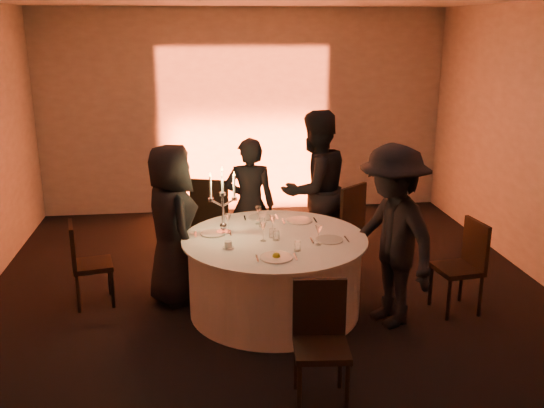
{
  "coord_description": "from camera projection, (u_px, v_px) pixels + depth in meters",
  "views": [
    {
      "loc": [
        -0.72,
        -5.48,
        2.75
      ],
      "look_at": [
        0.0,
        0.2,
        1.05
      ],
      "focal_mm": 40.0,
      "sensor_mm": 36.0,
      "label": 1
    }
  ],
  "objects": [
    {
      "name": "floor",
      "position": [
        275.0,
        310.0,
        6.08
      ],
      "size": [
        7.0,
        7.0,
        0.0
      ],
      "primitive_type": "plane",
      "color": "black",
      "rests_on": "ground"
    },
    {
      "name": "wall_back",
      "position": [
        244.0,
        112.0,
        8.98
      ],
      "size": [
        7.0,
        0.0,
        7.0
      ],
      "primitive_type": "plane",
      "rotation": [
        1.57,
        0.0,
        0.0
      ],
      "color": "#A19B96",
      "rests_on": "floor"
    },
    {
      "name": "wall_front",
      "position": [
        393.0,
        363.0,
        2.33
      ],
      "size": [
        7.0,
        0.0,
        7.0
      ],
      "primitive_type": "plane",
      "rotation": [
        -1.57,
        0.0,
        0.0
      ],
      "color": "#A19B96",
      "rests_on": "floor"
    },
    {
      "name": "uplighter_fixture",
      "position": [
        247.0,
        211.0,
        9.11
      ],
      "size": [
        0.25,
        0.12,
        0.1
      ],
      "primitive_type": "cube",
      "color": "black",
      "rests_on": "floor"
    },
    {
      "name": "banquet_table",
      "position": [
        275.0,
        274.0,
        5.97
      ],
      "size": [
        1.8,
        1.8,
        0.77
      ],
      "color": "black",
      "rests_on": "floor"
    },
    {
      "name": "chair_left",
      "position": [
        85.0,
        259.0,
        6.07
      ],
      "size": [
        0.46,
        0.45,
        0.88
      ],
      "rotation": [
        0.0,
        0.0,
        1.78
      ],
      "color": "black",
      "rests_on": "floor"
    },
    {
      "name": "chair_back_left",
      "position": [
        213.0,
        215.0,
        7.16
      ],
      "size": [
        0.59,
        0.59,
        1.05
      ],
      "rotation": [
        0.0,
        0.0,
        2.8
      ],
      "color": "black",
      "rests_on": "floor"
    },
    {
      "name": "chair_back_right",
      "position": [
        344.0,
        221.0,
        6.97
      ],
      "size": [
        0.63,
        0.63,
        1.02
      ],
      "rotation": [
        0.0,
        0.0,
        -2.44
      ],
      "color": "black",
      "rests_on": "floor"
    },
    {
      "name": "chair_right",
      "position": [
        465.0,
        261.0,
        5.95
      ],
      "size": [
        0.45,
        0.45,
        0.92
      ],
      "rotation": [
        0.0,
        0.0,
        -1.44
      ],
      "color": "black",
      "rests_on": "floor"
    },
    {
      "name": "chair_front",
      "position": [
        320.0,
        335.0,
        4.53
      ],
      "size": [
        0.44,
        0.44,
        0.93
      ],
      "rotation": [
        0.0,
        0.0,
        -0.09
      ],
      "color": "black",
      "rests_on": "floor"
    },
    {
      "name": "guest_left",
      "position": [
        172.0,
        225.0,
        6.08
      ],
      "size": [
        0.77,
        0.93,
        1.64
      ],
      "primitive_type": "imported",
      "rotation": [
        0.0,
        0.0,
        1.92
      ],
      "color": "black",
      "rests_on": "floor"
    },
    {
      "name": "guest_back_left",
      "position": [
        250.0,
        205.0,
        6.88
      ],
      "size": [
        0.61,
        0.44,
        1.56
      ],
      "primitive_type": "imported",
      "rotation": [
        0.0,
        0.0,
        3.01
      ],
      "color": "black",
      "rests_on": "floor"
    },
    {
      "name": "guest_back_right",
      "position": [
        315.0,
        190.0,
        6.96
      ],
      "size": [
        1.12,
        1.04,
        1.84
      ],
      "primitive_type": "imported",
      "rotation": [
        0.0,
        0.0,
        -2.64
      ],
      "color": "black",
      "rests_on": "floor"
    },
    {
      "name": "guest_right",
      "position": [
        392.0,
        236.0,
        5.61
      ],
      "size": [
        0.98,
        1.27,
        1.73
      ],
      "primitive_type": "imported",
      "rotation": [
        0.0,
        0.0,
        -1.23
      ],
      "color": "black",
      "rests_on": "floor"
    },
    {
      "name": "plate_left",
      "position": [
        213.0,
        233.0,
        5.96
      ],
      "size": [
        0.36,
        0.25,
        0.01
      ],
      "color": "silver",
      "rests_on": "banquet_table"
    },
    {
      "name": "plate_back_left",
      "position": [
        261.0,
        217.0,
        6.45
      ],
      "size": [
        0.36,
        0.27,
        0.01
      ],
      "color": "silver",
      "rests_on": "banquet_table"
    },
    {
      "name": "plate_back_right",
      "position": [
        299.0,
        221.0,
        6.34
      ],
      "size": [
        0.35,
        0.27,
        0.01
      ],
      "color": "silver",
      "rests_on": "banquet_table"
    },
    {
      "name": "plate_right",
      "position": [
        329.0,
        240.0,
        5.78
      ],
      "size": [
        0.36,
        0.26,
        0.01
      ],
      "color": "silver",
      "rests_on": "banquet_table"
    },
    {
      "name": "plate_front",
      "position": [
        276.0,
        256.0,
        5.34
      ],
      "size": [
        0.36,
        0.29,
        0.08
      ],
      "color": "silver",
      "rests_on": "banquet_table"
    },
    {
      "name": "coffee_cup",
      "position": [
        228.0,
        245.0,
        5.58
      ],
      "size": [
        0.11,
        0.11,
        0.07
      ],
      "color": "silver",
      "rests_on": "banquet_table"
    },
    {
      "name": "candelabra",
      "position": [
        223.0,
        210.0,
        5.92
      ],
      "size": [
        0.28,
        0.14,
        0.68
      ],
      "color": "silver",
      "rests_on": "banquet_table"
    },
    {
      "name": "wine_glass_a",
      "position": [
        263.0,
        227.0,
        5.73
      ],
      "size": [
        0.07,
        0.07,
        0.19
      ],
      "color": "white",
      "rests_on": "banquet_table"
    },
    {
      "name": "wine_glass_b",
      "position": [
        273.0,
        221.0,
        5.92
      ],
      "size": [
        0.07,
        0.07,
        0.19
      ],
      "color": "white",
      "rests_on": "banquet_table"
    },
    {
      "name": "wine_glass_c",
      "position": [
        319.0,
        231.0,
        5.63
      ],
      "size": [
        0.07,
        0.07,
        0.19
      ],
      "color": "white",
      "rests_on": "banquet_table"
    },
    {
      "name": "wine_glass_d",
      "position": [
        258.0,
        211.0,
        6.22
      ],
      "size": [
        0.07,
        0.07,
        0.19
      ],
      "color": "white",
      "rests_on": "banquet_table"
    },
    {
      "name": "wine_glass_e",
      "position": [
        228.0,
        219.0,
        5.97
      ],
      "size": [
        0.07,
        0.07,
        0.19
      ],
      "color": "white",
      "rests_on": "banquet_table"
    },
    {
      "name": "tumbler_a",
      "position": [
        262.0,
        222.0,
        6.17
      ],
      "size": [
        0.07,
        0.07,
        0.09
      ],
      "primitive_type": "cylinder",
      "color": "white",
      "rests_on": "banquet_table"
    },
    {
      "name": "tumbler_b",
      "position": [
        276.0,
        236.0,
        5.78
      ],
      "size": [
        0.07,
        0.07,
        0.09
      ],
      "primitive_type": "cylinder",
      "color": "white",
      "rests_on": "banquet_table"
    },
    {
      "name": "tumbler_c",
      "position": [
        298.0,
        246.0,
        5.51
      ],
      "size": [
        0.07,
        0.07,
        0.09
      ],
      "primitive_type": "cylinder",
      "color": "white",
      "rests_on": "banquet_table"
    },
    {
      "name": "tumbler_d",
      "position": [
        272.0,
        233.0,
        5.85
      ],
      "size": [
        0.07,
        0.07,
        0.09
      ],
      "primitive_type": "cylinder",
      "color": "white",
      "rests_on": "banquet_table"
    }
  ]
}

